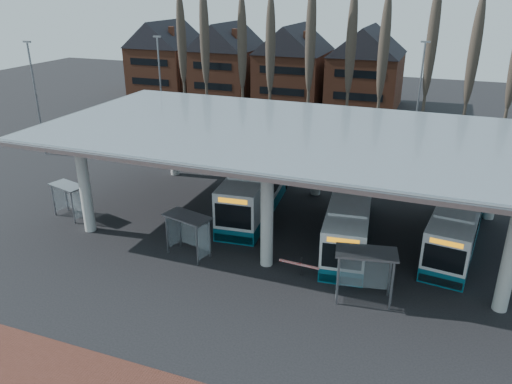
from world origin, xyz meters
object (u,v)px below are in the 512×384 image
at_px(bus_1, 259,184).
at_px(shelter_0, 70,193).
at_px(shelter_2, 365,264).
at_px(shelter_1, 189,226).
at_px(bus_2, 350,216).
at_px(bus_3, 458,221).

distance_m(bus_1, shelter_0, 12.85).
relative_size(shelter_0, shelter_2, 0.86).
distance_m(shelter_0, shelter_1, 10.12).
distance_m(bus_2, shelter_0, 18.53).
xyz_separation_m(bus_1, bus_3, (13.14, -1.10, -0.15)).
bearing_deg(bus_2, shelter_1, -153.35).
relative_size(bus_1, bus_3, 1.10).
distance_m(shelter_1, shelter_2, 10.20).
height_order(bus_1, shelter_1, bus_1).
relative_size(bus_2, shelter_0, 4.12).
height_order(bus_3, shelter_2, bus_3).
height_order(bus_3, shelter_0, bus_3).
xyz_separation_m(bus_1, shelter_2, (8.87, -8.98, 0.41)).
bearing_deg(bus_1, shelter_0, -156.51).
relative_size(shelter_1, shelter_2, 0.93).
height_order(shelter_1, shelter_2, shelter_2).
bearing_deg(shelter_0, shelter_1, 4.61).
bearing_deg(shelter_0, bus_3, 26.84).
xyz_separation_m(bus_3, shelter_2, (-4.28, -7.89, 0.56)).
distance_m(bus_3, shelter_2, 8.99).
distance_m(bus_1, shelter_2, 12.63).
relative_size(bus_1, shelter_0, 4.50).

